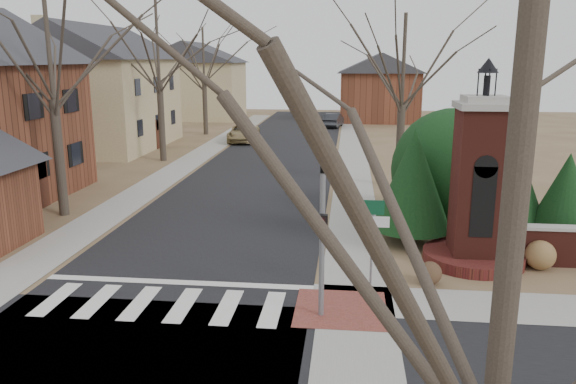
# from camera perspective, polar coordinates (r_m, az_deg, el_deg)

# --- Properties ---
(ground) EXTENTS (120.00, 120.00, 0.00)m
(ground) POSITION_cam_1_polar(r_m,az_deg,el_deg) (15.09, -13.69, -12.29)
(ground) COLOR brown
(ground) RESTS_ON ground
(main_street) EXTENTS (8.00, 70.00, 0.01)m
(main_street) POSITION_cam_1_polar(r_m,az_deg,el_deg) (35.66, -1.79, 3.01)
(main_street) COLOR black
(main_street) RESTS_ON ground
(cross_street) EXTENTS (120.00, 8.00, 0.01)m
(cross_street) POSITION_cam_1_polar(r_m,az_deg,el_deg) (12.66, -18.47, -17.95)
(cross_street) COLOR black
(cross_street) RESTS_ON ground
(crosswalk_zone) EXTENTS (8.00, 2.20, 0.02)m
(crosswalk_zone) POSITION_cam_1_polar(r_m,az_deg,el_deg) (15.77, -12.71, -11.04)
(crosswalk_zone) COLOR silver
(crosswalk_zone) RESTS_ON ground
(stop_bar) EXTENTS (8.00, 0.35, 0.02)m
(stop_bar) POSITION_cam_1_polar(r_m,az_deg,el_deg) (17.07, -11.09, -9.01)
(stop_bar) COLOR silver
(stop_bar) RESTS_ON ground
(sidewalk_right_main) EXTENTS (2.00, 60.00, 0.02)m
(sidewalk_right_main) POSITION_cam_1_polar(r_m,az_deg,el_deg) (35.33, 6.60, 2.83)
(sidewalk_right_main) COLOR gray
(sidewalk_right_main) RESTS_ON ground
(sidewalk_left) EXTENTS (2.00, 60.00, 0.02)m
(sidewalk_left) POSITION_cam_1_polar(r_m,az_deg,el_deg) (36.74, -9.86, 3.13)
(sidewalk_left) COLOR gray
(sidewalk_left) RESTS_ON ground
(curb_apron) EXTENTS (2.40, 2.40, 0.02)m
(curb_apron) POSITION_cam_1_polar(r_m,az_deg,el_deg) (15.17, 5.37, -11.76)
(curb_apron) COLOR brown
(curb_apron) RESTS_ON ground
(traffic_signal_pole) EXTENTS (0.28, 0.41, 4.50)m
(traffic_signal_pole) POSITION_cam_1_polar(r_m,az_deg,el_deg) (13.87, 3.50, -2.78)
(traffic_signal_pole) COLOR slate
(traffic_signal_pole) RESTS_ON ground
(sign_post) EXTENTS (0.90, 0.07, 2.75)m
(sign_post) POSITION_cam_1_polar(r_m,az_deg,el_deg) (15.41, 8.55, -3.71)
(sign_post) COLOR slate
(sign_post) RESTS_ON ground
(brick_gate_monument) EXTENTS (3.20, 3.20, 6.47)m
(brick_gate_monument) POSITION_cam_1_polar(r_m,az_deg,el_deg) (18.69, 18.71, -0.55)
(brick_gate_monument) COLOR #542018
(brick_gate_monument) RESTS_ON ground
(house_stucco_left) EXTENTS (9.80, 12.80, 9.28)m
(house_stucco_left) POSITION_cam_1_polar(r_m,az_deg,el_deg) (43.82, -18.95, 10.29)
(house_stucco_left) COLOR #CBBB87
(house_stucco_left) RESTS_ON ground
(house_distant_left) EXTENTS (10.80, 8.80, 8.53)m
(house_distant_left) POSITION_cam_1_polar(r_m,az_deg,el_deg) (63.07, -9.53, 11.25)
(house_distant_left) COLOR #CBBB87
(house_distant_left) RESTS_ON ground
(house_distant_right) EXTENTS (8.80, 8.80, 7.30)m
(house_distant_right) POSITION_cam_1_polar(r_m,az_deg,el_deg) (60.87, 9.27, 10.62)
(house_distant_right) COLOR brown
(house_distant_right) RESTS_ON ground
(evergreen_near) EXTENTS (2.80, 2.80, 4.10)m
(evergreen_near) POSITION_cam_1_polar(r_m,az_deg,el_deg) (20.30, 12.59, 1.29)
(evergreen_near) COLOR #473D33
(evergreen_near) RESTS_ON ground
(evergreen_mid) EXTENTS (3.40, 3.40, 4.70)m
(evergreen_mid) POSITION_cam_1_polar(r_m,az_deg,el_deg) (22.01, 20.87, 2.46)
(evergreen_mid) COLOR #473D33
(evergreen_mid) RESTS_ON ground
(evergreen_far) EXTENTS (2.40, 2.40, 3.30)m
(evergreen_far) POSITION_cam_1_polar(r_m,az_deg,el_deg) (21.81, 26.44, -0.05)
(evergreen_far) COLOR #473D33
(evergreen_far) RESTS_ON ground
(evergreen_mass) EXTENTS (4.80, 4.80, 4.80)m
(evergreen_mass) POSITION_cam_1_polar(r_m,az_deg,el_deg) (22.97, 16.42, 2.72)
(evergreen_mass) COLOR black
(evergreen_mass) RESTS_ON ground
(bare_tree_0) EXTENTS (8.05, 8.05, 11.15)m
(bare_tree_0) POSITION_cam_1_polar(r_m,az_deg,el_deg) (24.81, -23.33, 15.25)
(bare_tree_0) COLOR #473D33
(bare_tree_0) RESTS_ON ground
(bare_tree_1) EXTENTS (8.40, 8.40, 11.64)m
(bare_tree_1) POSITION_cam_1_polar(r_m,az_deg,el_deg) (36.75, -13.18, 15.55)
(bare_tree_1) COLOR #473D33
(bare_tree_1) RESTS_ON ground
(bare_tree_2) EXTENTS (7.35, 7.35, 10.19)m
(bare_tree_2) POSITION_cam_1_polar(r_m,az_deg,el_deg) (49.32, -8.61, 13.95)
(bare_tree_2) COLOR #473D33
(bare_tree_2) RESTS_ON ground
(bare_tree_3) EXTENTS (7.00, 7.00, 9.70)m
(bare_tree_3) POSITION_cam_1_polar(r_m,az_deg,el_deg) (28.85, 11.72, 13.63)
(bare_tree_3) COLOR #473D33
(bare_tree_3) RESTS_ON ground
(bare_tree_4) EXTENTS (6.65, 6.65, 9.21)m
(bare_tree_4) POSITION_cam_1_polar(r_m,az_deg,el_deg) (3.89, 23.14, 10.96)
(bare_tree_4) COLOR #473D33
(bare_tree_4) RESTS_ON ground
(pickup_truck) EXTENTS (2.68, 5.10, 1.37)m
(pickup_truck) POSITION_cam_1_polar(r_m,az_deg,el_deg) (44.86, -4.53, 6.00)
(pickup_truck) COLOR #9B8655
(pickup_truck) RESTS_ON ground
(distant_car) EXTENTS (2.02, 4.17, 1.32)m
(distant_car) POSITION_cam_1_polar(r_m,az_deg,el_deg) (54.53, 4.63, 7.28)
(distant_car) COLOR #2B2D32
(distant_car) RESTS_ON ground
(dry_shrub_left) EXTENTS (0.69, 0.69, 0.69)m
(dry_shrub_left) POSITION_cam_1_polar(r_m,az_deg,el_deg) (17.05, 14.23, -7.99)
(dry_shrub_left) COLOR #4D3523
(dry_shrub_left) RESTS_ON ground
(dry_shrub_right) EXTENTS (0.93, 0.93, 0.93)m
(dry_shrub_right) POSITION_cam_1_polar(r_m,az_deg,el_deg) (19.31, 24.26, -5.86)
(dry_shrub_right) COLOR olive
(dry_shrub_right) RESTS_ON ground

